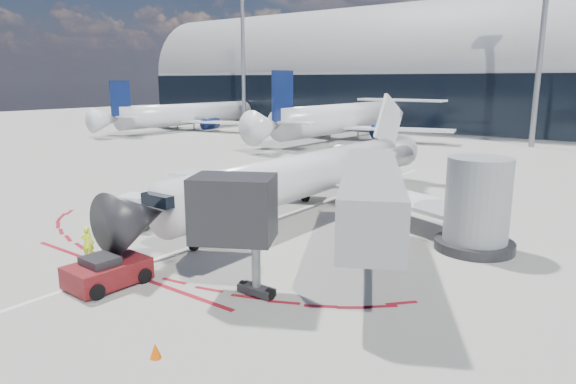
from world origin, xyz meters
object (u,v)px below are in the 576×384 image
Objects in this scene: ramp_worker at (88,243)px; uld_container at (136,211)px; pushback_tug at (107,272)px; regional_jet at (313,172)px.

ramp_worker is 0.67× the size of uld_container.
regional_jet is at bearing 94.03° from pushback_tug.
pushback_tug is 3.86m from ramp_worker.
ramp_worker is 5.58m from uld_container.
uld_container is (-2.69, 4.89, 0.15)m from ramp_worker.
regional_jet reaches higher than uld_container.
regional_jet is 5.72× the size of pushback_tug.
uld_container is at bearing -97.81° from ramp_worker.
regional_jet is 15.32m from ramp_worker.
pushback_tug is 8.89m from uld_container.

